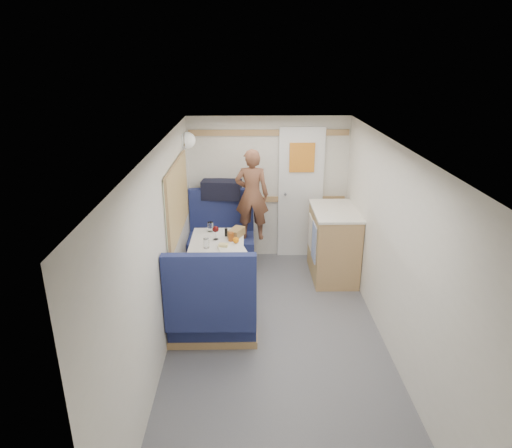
{
  "coord_description": "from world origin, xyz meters",
  "views": [
    {
      "loc": [
        -0.29,
        -3.88,
        2.77
      ],
      "look_at": [
        -0.2,
        0.9,
        0.98
      ],
      "focal_mm": 32.0,
      "sensor_mm": 36.0,
      "label": 1
    }
  ],
  "objects_px": {
    "bench_near": "(213,313)",
    "tray": "(233,250)",
    "galley_counter": "(333,243)",
    "duffel_bag": "(222,190)",
    "wine_glass": "(216,230)",
    "pepper_grinder": "(226,232)",
    "dome_light": "(187,140)",
    "tumbler_left": "(206,243)",
    "bench_far": "(222,246)",
    "cheese_block": "(223,245)",
    "bread_loaf": "(236,232)",
    "person": "(252,195)",
    "tumbler_mid": "(210,227)",
    "beer_glass": "(231,237)",
    "dinette_table": "(217,254)",
    "orange_fruit": "(236,240)"
  },
  "relations": [
    {
      "from": "tumbler_left",
      "to": "wine_glass",
      "type": "bearing_deg",
      "value": 69.54
    },
    {
      "from": "tumbler_left",
      "to": "cheese_block",
      "type": "bearing_deg",
      "value": -3.19
    },
    {
      "from": "dome_light",
      "to": "duffel_bag",
      "type": "distance_m",
      "value": 0.87
    },
    {
      "from": "person",
      "to": "tray",
      "type": "xyz_separation_m",
      "value": [
        -0.22,
        -1.05,
        -0.32
      ]
    },
    {
      "from": "orange_fruit",
      "to": "pepper_grinder",
      "type": "bearing_deg",
      "value": 115.45
    },
    {
      "from": "dinette_table",
      "to": "pepper_grinder",
      "type": "relative_size",
      "value": 9.45
    },
    {
      "from": "person",
      "to": "pepper_grinder",
      "type": "relative_size",
      "value": 12.37
    },
    {
      "from": "duffel_bag",
      "to": "galley_counter",
      "type": "bearing_deg",
      "value": -14.93
    },
    {
      "from": "bench_near",
      "to": "cheese_block",
      "type": "distance_m",
      "value": 0.83
    },
    {
      "from": "bench_near",
      "to": "bench_far",
      "type": "bearing_deg",
      "value": 90.0
    },
    {
      "from": "dome_light",
      "to": "tumbler_left",
      "type": "height_order",
      "value": "dome_light"
    },
    {
      "from": "orange_fruit",
      "to": "beer_glass",
      "type": "xyz_separation_m",
      "value": [
        -0.06,
        0.11,
        -0.0
      ]
    },
    {
      "from": "bench_far",
      "to": "tumbler_mid",
      "type": "bearing_deg",
      "value": -100.63
    },
    {
      "from": "bread_loaf",
      "to": "person",
      "type": "bearing_deg",
      "value": 72.73
    },
    {
      "from": "dome_light",
      "to": "galley_counter",
      "type": "distance_m",
      "value": 2.28
    },
    {
      "from": "duffel_bag",
      "to": "pepper_grinder",
      "type": "height_order",
      "value": "duffel_bag"
    },
    {
      "from": "duffel_bag",
      "to": "cheese_block",
      "type": "height_order",
      "value": "duffel_bag"
    },
    {
      "from": "dome_light",
      "to": "orange_fruit",
      "type": "height_order",
      "value": "dome_light"
    },
    {
      "from": "dinette_table",
      "to": "tray",
      "type": "relative_size",
      "value": 2.45
    },
    {
      "from": "wine_glass",
      "to": "pepper_grinder",
      "type": "xyz_separation_m",
      "value": [
        0.12,
        0.1,
        -0.07
      ]
    },
    {
      "from": "bench_far",
      "to": "bench_near",
      "type": "distance_m",
      "value": 1.73
    },
    {
      "from": "tumbler_left",
      "to": "beer_glass",
      "type": "relative_size",
      "value": 1.06
    },
    {
      "from": "galley_counter",
      "to": "cheese_block",
      "type": "relative_size",
      "value": 8.97
    },
    {
      "from": "bread_loaf",
      "to": "duffel_bag",
      "type": "bearing_deg",
      "value": 103.05
    },
    {
      "from": "bread_loaf",
      "to": "tumbler_left",
      "type": "bearing_deg",
      "value": -134.37
    },
    {
      "from": "bench_near",
      "to": "dome_light",
      "type": "xyz_separation_m",
      "value": [
        -0.39,
        1.71,
        1.45
      ]
    },
    {
      "from": "orange_fruit",
      "to": "cheese_block",
      "type": "xyz_separation_m",
      "value": [
        -0.14,
        -0.1,
        -0.02
      ]
    },
    {
      "from": "bench_far",
      "to": "tumbler_mid",
      "type": "distance_m",
      "value": 0.71
    },
    {
      "from": "dinette_table",
      "to": "duffel_bag",
      "type": "relative_size",
      "value": 1.74
    },
    {
      "from": "cheese_block",
      "to": "bench_far",
      "type": "bearing_deg",
      "value": 94.67
    },
    {
      "from": "wine_glass",
      "to": "tumbler_left",
      "type": "height_order",
      "value": "wine_glass"
    },
    {
      "from": "tumbler_mid",
      "to": "beer_glass",
      "type": "relative_size",
      "value": 1.13
    },
    {
      "from": "bench_far",
      "to": "dinette_table",
      "type": "bearing_deg",
      "value": -90.0
    },
    {
      "from": "orange_fruit",
      "to": "beer_glass",
      "type": "height_order",
      "value": "beer_glass"
    },
    {
      "from": "duffel_bag",
      "to": "bench_far",
      "type": "bearing_deg",
      "value": -84.89
    },
    {
      "from": "galley_counter",
      "to": "duffel_bag",
      "type": "relative_size",
      "value": 1.74
    },
    {
      "from": "bench_far",
      "to": "person",
      "type": "distance_m",
      "value": 0.86
    },
    {
      "from": "person",
      "to": "beer_glass",
      "type": "relative_size",
      "value": 11.65
    },
    {
      "from": "tumbler_mid",
      "to": "bench_far",
      "type": "bearing_deg",
      "value": 79.37
    },
    {
      "from": "bench_far",
      "to": "galley_counter",
      "type": "height_order",
      "value": "bench_far"
    },
    {
      "from": "beer_glass",
      "to": "wine_glass",
      "type": "bearing_deg",
      "value": 166.77
    },
    {
      "from": "galley_counter",
      "to": "bench_far",
      "type": "bearing_deg",
      "value": 167.9
    },
    {
      "from": "bench_near",
      "to": "bread_loaf",
      "type": "distance_m",
      "value": 1.16
    },
    {
      "from": "tray",
      "to": "pepper_grinder",
      "type": "relative_size",
      "value": 3.85
    },
    {
      "from": "bench_near",
      "to": "tumbler_left",
      "type": "relative_size",
      "value": 9.6
    },
    {
      "from": "pepper_grinder",
      "to": "galley_counter",
      "type": "bearing_deg",
      "value": 15.04
    },
    {
      "from": "pepper_grinder",
      "to": "wine_glass",
      "type": "bearing_deg",
      "value": -137.99
    },
    {
      "from": "dinette_table",
      "to": "bench_near",
      "type": "distance_m",
      "value": 0.9
    },
    {
      "from": "bench_near",
      "to": "tray",
      "type": "height_order",
      "value": "bench_near"
    },
    {
      "from": "bench_near",
      "to": "tray",
      "type": "bearing_deg",
      "value": 72.17
    }
  ]
}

